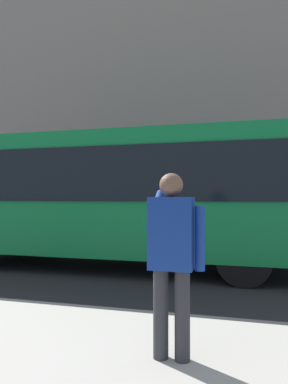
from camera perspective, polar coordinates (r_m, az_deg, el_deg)
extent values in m
plane|color=#232326|center=(8.34, 2.67, -12.10)|extent=(60.00, 60.00, 0.00)
cube|color=gray|center=(15.52, 8.38, 15.53)|extent=(28.00, 0.80, 12.00)
cube|color=#0F7238|center=(8.50, -5.31, -0.35)|extent=(9.00, 2.50, 2.60)
cube|color=black|center=(7.34, -8.78, 2.85)|extent=(7.60, 0.06, 1.10)
cylinder|color=black|center=(10.91, -18.22, -6.73)|extent=(1.00, 0.28, 1.00)
cylinder|color=black|center=(9.12, 15.40, -7.92)|extent=(1.00, 0.28, 1.00)
cylinder|color=black|center=(6.94, 15.41, -10.16)|extent=(1.00, 0.28, 1.00)
cylinder|color=#2D2D33|center=(3.48, 6.04, -18.69)|extent=(0.14, 0.14, 0.82)
cylinder|color=#2D2D33|center=(3.52, 2.65, -18.50)|extent=(0.14, 0.14, 0.82)
cube|color=navy|center=(3.35, 4.32, -6.45)|extent=(0.40, 0.24, 0.66)
sphere|color=brown|center=(3.34, 4.31, 1.09)|extent=(0.22, 0.22, 0.22)
cylinder|color=navy|center=(3.31, 8.78, -7.20)|extent=(0.09, 0.09, 0.58)
cylinder|color=navy|center=(3.53, 1.94, -2.59)|extent=(0.09, 0.48, 0.37)
cube|color=black|center=(3.65, 3.67, 0.61)|extent=(0.07, 0.01, 0.14)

